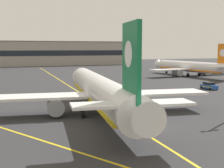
# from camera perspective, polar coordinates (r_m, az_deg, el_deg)

# --- Properties ---
(ground_plane) EXTENTS (400.00, 400.00, 0.00)m
(ground_plane) POSITION_cam_1_polar(r_m,az_deg,el_deg) (37.05, 6.66, -7.94)
(ground_plane) COLOR #2D2D30
(taxiway_centreline) EXTENTS (9.18, 179.80, 0.01)m
(taxiway_centreline) POSITION_cam_1_polar(r_m,az_deg,el_deg) (64.59, -5.87, -1.66)
(taxiway_centreline) COLOR yellow
(taxiway_centreline) RESTS_ON ground
(taxiway_lead_in_stripe) EXTENTS (28.58, 53.04, 0.01)m
(taxiway_lead_in_stripe) POSITION_cam_1_polar(r_m,az_deg,el_deg) (35.03, -15.97, -9.00)
(taxiway_lead_in_stripe) COLOR yellow
(taxiway_lead_in_stripe) RESTS_ON ground
(airliner_foreground) EXTENTS (32.36, 41.42, 11.65)m
(airliner_foreground) POSITION_cam_1_polar(r_m,az_deg,el_deg) (43.38, -2.27, -1.22)
(airliner_foreground) COLOR white
(airliner_foreground) RESTS_ON ground
(airliner_background) EXTENTS (29.34, 37.73, 10.58)m
(airliner_background) POSITION_cam_1_polar(r_m,az_deg,el_deg) (105.87, 14.31, 3.06)
(airliner_background) COLOR white
(airliner_background) RESTS_ON ground
(service_car_second) EXTENTS (2.01, 4.21, 1.79)m
(service_car_second) POSITION_cam_1_polar(r_m,az_deg,el_deg) (73.38, 17.48, -0.34)
(service_car_second) COLOR #2351A8
(service_car_second) RESTS_ON ground
(safety_cone_by_nose_gear) EXTENTS (0.44, 0.44, 0.55)m
(safety_cone_by_nose_gear) POSITION_cam_1_polar(r_m,az_deg,el_deg) (59.23, -6.23, -2.17)
(safety_cone_by_nose_gear) COLOR orange
(safety_cone_by_nose_gear) RESTS_ON ground
(terminal_building) EXTENTS (119.39, 12.40, 13.03)m
(terminal_building) POSITION_cam_1_polar(r_m,az_deg,el_deg) (168.37, -15.77, 5.45)
(terminal_building) COLOR #9E998E
(terminal_building) RESTS_ON ground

